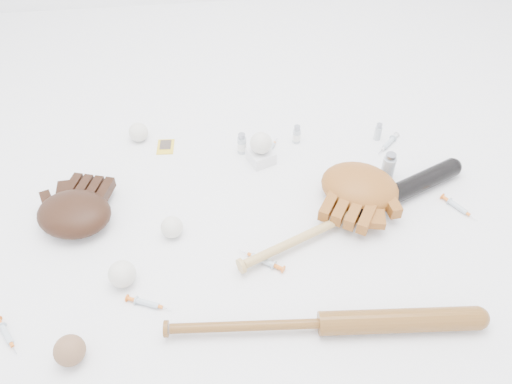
{
  "coord_description": "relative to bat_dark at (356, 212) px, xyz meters",
  "views": [
    {
      "loc": [
        -0.17,
        -1.07,
        1.12
      ],
      "look_at": [
        -0.03,
        -0.0,
        0.06
      ],
      "focal_mm": 35.0,
      "sensor_mm": 36.0,
      "label": 1
    }
  ],
  "objects": [
    {
      "name": "bat_dark",
      "position": [
        0.0,
        0.0,
        0.0
      ],
      "size": [
        0.8,
        0.39,
        0.06
      ],
      "primitive_type": null,
      "rotation": [
        0.0,
        0.0,
        0.41
      ],
      "color": "black",
      "rests_on": "ground"
    },
    {
      "name": "bat_wood",
      "position": [
        -0.18,
        -0.35,
        -0.0
      ],
      "size": [
        0.82,
        0.13,
        0.06
      ],
      "primitive_type": null,
      "rotation": [
        0.0,
        0.0,
        -0.09
      ],
      "color": "brown",
      "rests_on": "ground"
    },
    {
      "name": "glove_dark",
      "position": [
        -0.83,
        0.08,
        0.02
      ],
      "size": [
        0.33,
        0.33,
        0.09
      ],
      "primitive_type": null,
      "rotation": [
        0.0,
        0.0,
        -0.31
      ],
      "color": "black",
      "rests_on": "ground"
    },
    {
      "name": "glove_tan",
      "position": [
        0.03,
        0.09,
        0.02
      ],
      "size": [
        0.4,
        0.4,
        0.1
      ],
      "primitive_type": null,
      "rotation": [
        0.0,
        0.0,
        2.57
      ],
      "color": "brown",
      "rests_on": "ground"
    },
    {
      "name": "trading_card",
      "position": [
        -0.57,
        0.42,
        -0.03
      ],
      "size": [
        0.06,
        0.08,
        0.0
      ],
      "primitive_type": "cube",
      "rotation": [
        0.0,
        0.0,
        -0.08
      ],
      "color": "gold",
      "rests_on": "ground"
    },
    {
      "name": "pedestal",
      "position": [
        -0.25,
        0.3,
        -0.01
      ],
      "size": [
        0.1,
        0.1,
        0.04
      ],
      "primitive_type": "cube",
      "rotation": [
        0.0,
        0.0,
        0.38
      ],
      "color": "white",
      "rests_on": "ground"
    },
    {
      "name": "baseball_on_pedestal",
      "position": [
        -0.25,
        0.3,
        0.05
      ],
      "size": [
        0.07,
        0.07,
        0.07
      ],
      "primitive_type": "sphere",
      "color": "silver",
      "rests_on": "pedestal"
    },
    {
      "name": "baseball_left",
      "position": [
        -0.55,
        0.01,
        0.0
      ],
      "size": [
        0.06,
        0.06,
        0.06
      ],
      "primitive_type": "sphere",
      "color": "silver",
      "rests_on": "ground"
    },
    {
      "name": "baseball_upper",
      "position": [
        -0.66,
        0.47,
        0.0
      ],
      "size": [
        0.07,
        0.07,
        0.07
      ],
      "primitive_type": "sphere",
      "color": "silver",
      "rests_on": "ground"
    },
    {
      "name": "baseball_mid",
      "position": [
        -0.68,
        -0.15,
        0.01
      ],
      "size": [
        0.07,
        0.07,
        0.07
      ],
      "primitive_type": "sphere",
      "color": "silver",
      "rests_on": "ground"
    },
    {
      "name": "baseball_aged",
      "position": [
        -0.79,
        -0.35,
        0.01
      ],
      "size": [
        0.07,
        0.07,
        0.07
      ],
      "primitive_type": "sphere",
      "color": "brown",
      "rests_on": "ground"
    },
    {
      "name": "syringe_0",
      "position": [
        -0.96,
        -0.28,
        -0.02
      ],
      "size": [
        0.09,
        0.13,
        0.02
      ],
      "primitive_type": null,
      "rotation": [
        0.0,
        0.0,
        -1.0
      ],
      "color": "#ADBCC6",
      "rests_on": "ground"
    },
    {
      "name": "syringe_1",
      "position": [
        -0.3,
        -0.13,
        -0.02
      ],
      "size": [
        0.14,
        0.11,
        0.02
      ],
      "primitive_type": null,
      "rotation": [
        0.0,
        0.0,
        2.51
      ],
      "color": "#ADBCC6",
      "rests_on": "ground"
    },
    {
      "name": "syringe_2",
      "position": [
        -0.21,
        0.35,
        -0.02
      ],
      "size": [
        0.09,
        0.12,
        0.02
      ],
      "primitive_type": null,
      "rotation": [
        0.0,
        0.0,
        1.02
      ],
      "color": "#ADBCC6",
      "rests_on": "ground"
    },
    {
      "name": "syringe_3",
      "position": [
        0.33,
        0.0,
        -0.02
      ],
      "size": [
        0.09,
        0.13,
        0.02
      ],
      "primitive_type": null,
      "rotation": [
        0.0,
        0.0,
        -1.04
      ],
      "color": "#ADBCC6",
      "rests_on": "ground"
    },
    {
      "name": "syringe_4",
      "position": [
        0.21,
        0.33,
        -0.02
      ],
      "size": [
        0.13,
        0.13,
        0.02
      ],
      "primitive_type": null,
      "rotation": [
        0.0,
        0.0,
        3.92
      ],
      "color": "#ADBCC6",
      "rests_on": "ground"
    },
    {
      "name": "syringe_5",
      "position": [
        -0.62,
        -0.23,
        -0.02
      ],
      "size": [
        0.14,
        0.08,
        0.02
      ],
      "primitive_type": null,
      "rotation": [
        0.0,
        0.0,
        -0.41
      ],
      "color": "#ADBCC6",
      "rests_on": "ground"
    },
    {
      "name": "vial_0",
      "position": [
        0.18,
        0.37,
        0.0
      ],
      "size": [
        0.03,
        0.03,
        0.07
      ],
      "primitive_type": "cylinder",
      "color": "#B4BEC6",
      "rests_on": "ground"
    },
    {
      "name": "vial_1",
      "position": [
        -0.11,
        0.39,
        0.0
      ],
      "size": [
        0.03,
        0.03,
        0.07
      ],
      "primitive_type": "cylinder",
      "color": "#B4BEC6",
      "rests_on": "ground"
    },
    {
      "name": "vial_2",
      "position": [
        -0.31,
        0.36,
        0.01
      ],
      "size": [
        0.03,
        0.03,
        0.08
      ],
      "primitive_type": "cylinder",
      "color": "#B4BEC6",
      "rests_on": "ground"
    },
    {
      "name": "vial_3",
      "position": [
        0.15,
        0.17,
        0.02
      ],
      "size": [
        0.04,
        0.04,
        0.1
      ],
      "primitive_type": "cylinder",
      "color": "#B4BEC6",
      "rests_on": "ground"
    }
  ]
}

